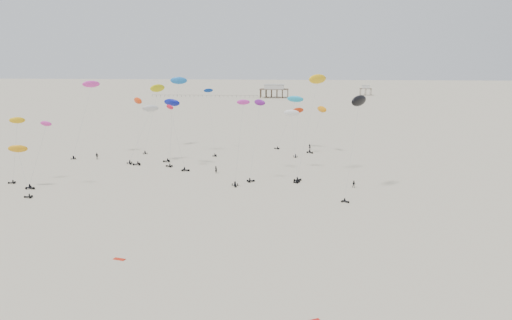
# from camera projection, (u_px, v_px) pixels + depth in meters

# --- Properties ---
(ground_plane) EXTENTS (900.00, 900.00, 0.00)m
(ground_plane) POSITION_uv_depth(u_px,v_px,m) (279.00, 125.00, 220.05)
(ground_plane) COLOR beige
(pavilion_main) EXTENTS (21.00, 13.00, 9.80)m
(pavilion_main) POSITION_uv_depth(u_px,v_px,m) (274.00, 92.00, 366.39)
(pavilion_main) COLOR brown
(pavilion_main) RESTS_ON ground
(pavilion_small) EXTENTS (9.00, 7.00, 8.00)m
(pavilion_small) POSITION_uv_depth(u_px,v_px,m) (366.00, 91.00, 389.69)
(pavilion_small) COLOR brown
(pavilion_small) RESTS_ON ground
(pier_fence) EXTENTS (80.20, 0.20, 1.50)m
(pier_fence) POSITION_uv_depth(u_px,v_px,m) (205.00, 96.00, 371.63)
(pier_fence) COLOR black
(pier_fence) RESTS_ON ground
(rig_0) EXTENTS (3.81, 7.95, 14.29)m
(rig_0) POSITION_uv_depth(u_px,v_px,m) (297.00, 123.00, 149.76)
(rig_0) COLOR black
(rig_0) RESTS_ON ground
(rig_1) EXTENTS (6.39, 14.28, 21.60)m
(rig_1) POSITION_uv_depth(u_px,v_px,m) (211.00, 114.00, 154.49)
(rig_1) COLOR black
(rig_1) RESTS_ON ground
(rig_2) EXTENTS (4.35, 3.91, 15.59)m
(rig_2) POSITION_uv_depth(u_px,v_px,m) (16.00, 137.00, 116.29)
(rig_2) COLOR black
(rig_2) RESTS_ON ground
(rig_3) EXTENTS (4.03, 6.36, 19.74)m
(rig_3) POSITION_uv_depth(u_px,v_px,m) (239.00, 148.00, 114.66)
(rig_3) COLOR black
(rig_3) RESTS_ON ground
(rig_4) EXTENTS (8.73, 7.27, 16.24)m
(rig_4) POSITION_uv_depth(u_px,v_px,m) (145.00, 123.00, 138.97)
(rig_4) COLOR black
(rig_4) RESTS_ON ground
(rig_5) EXTENTS (5.36, 15.35, 18.85)m
(rig_5) POSITION_uv_depth(u_px,v_px,m) (293.00, 132.00, 126.26)
(rig_5) COLOR black
(rig_5) RESTS_ON ground
(rig_6) EXTENTS (6.52, 5.53, 14.57)m
(rig_6) POSITION_uv_depth(u_px,v_px,m) (319.00, 120.00, 153.49)
(rig_6) COLOR black
(rig_6) RESTS_ON ground
(rig_7) EXTENTS (7.17, 5.61, 17.20)m
(rig_7) POSITION_uv_depth(u_px,v_px,m) (177.00, 137.00, 129.97)
(rig_7) COLOR black
(rig_7) RESTS_ON ground
(rig_8) EXTENTS (6.92, 11.91, 22.79)m
(rig_8) POSITION_uv_depth(u_px,v_px,m) (88.00, 97.00, 148.49)
(rig_8) COLOR black
(rig_8) RESTS_ON ground
(rig_9) EXTENTS (4.04, 6.01, 18.50)m
(rig_9) POSITION_uv_depth(u_px,v_px,m) (138.00, 120.00, 136.59)
(rig_9) COLOR black
(rig_9) RESTS_ON ground
(rig_10) EXTENTS (5.25, 15.82, 24.88)m
(rig_10) POSITION_uv_depth(u_px,v_px,m) (177.00, 94.00, 148.58)
(rig_10) COLOR black
(rig_10) RESTS_ON ground
(rig_11) EXTENTS (6.73, 4.14, 15.40)m
(rig_11) POSITION_uv_depth(u_px,v_px,m) (37.00, 158.00, 111.67)
(rig_11) COLOR black
(rig_11) RESTS_ON ground
(rig_12) EXTENTS (9.39, 9.89, 12.62)m
(rig_12) POSITION_uv_depth(u_px,v_px,m) (20.00, 156.00, 110.57)
(rig_12) COLOR black
(rig_12) RESTS_ON ground
(rig_13) EXTENTS (9.63, 4.40, 17.46)m
(rig_13) POSITION_uv_depth(u_px,v_px,m) (294.00, 104.00, 158.85)
(rig_13) COLOR black
(rig_13) RESTS_ON ground
(rig_14) EXTENTS (6.48, 13.49, 22.02)m
(rig_14) POSITION_uv_depth(u_px,v_px,m) (358.00, 109.00, 106.65)
(rig_14) COLOR black
(rig_14) RESTS_ON ground
(rig_15) EXTENTS (5.10, 16.99, 22.12)m
(rig_15) POSITION_uv_depth(u_px,v_px,m) (156.00, 95.00, 160.86)
(rig_15) COLOR black
(rig_15) RESTS_ON ground
(rig_16) EXTENTS (8.29, 14.03, 25.94)m
(rig_16) POSITION_uv_depth(u_px,v_px,m) (315.00, 89.00, 122.15)
(rig_16) COLOR black
(rig_16) RESTS_ON ground
(rig_17) EXTENTS (5.73, 4.54, 18.58)m
(rig_17) POSITION_uv_depth(u_px,v_px,m) (172.00, 111.00, 133.14)
(rig_17) COLOR black
(rig_17) RESTS_ON ground
(rig_18) EXTENTS (4.16, 14.56, 20.37)m
(rig_18) POSITION_uv_depth(u_px,v_px,m) (257.00, 127.00, 123.86)
(rig_18) COLOR black
(rig_18) RESTS_ON ground
(spectator_0) EXTENTS (0.97, 0.87, 2.21)m
(spectator_0) POSITION_uv_depth(u_px,v_px,m) (216.00, 173.00, 127.77)
(spectator_0) COLOR black
(spectator_0) RESTS_ON ground
(spectator_1) EXTENTS (1.00, 0.67, 1.91)m
(spectator_1) POSITION_uv_depth(u_px,v_px,m) (354.00, 188.00, 113.53)
(spectator_1) COLOR black
(spectator_1) RESTS_ON ground
(spectator_2) EXTENTS (1.33, 0.73, 2.24)m
(spectator_2) POSITION_uv_depth(u_px,v_px,m) (97.00, 159.00, 145.23)
(spectator_2) COLOR black
(spectator_2) RESTS_ON ground
(spectator_3) EXTENTS (0.92, 0.80, 2.11)m
(spectator_3) POSITION_uv_depth(u_px,v_px,m) (310.00, 149.00, 160.65)
(spectator_3) COLOR black
(spectator_3) RESTS_ON ground
(grounded_kite_b) EXTENTS (1.92, 1.13, 0.07)m
(grounded_kite_b) POSITION_uv_depth(u_px,v_px,m) (119.00, 259.00, 73.20)
(grounded_kite_b) COLOR red
(grounded_kite_b) RESTS_ON ground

